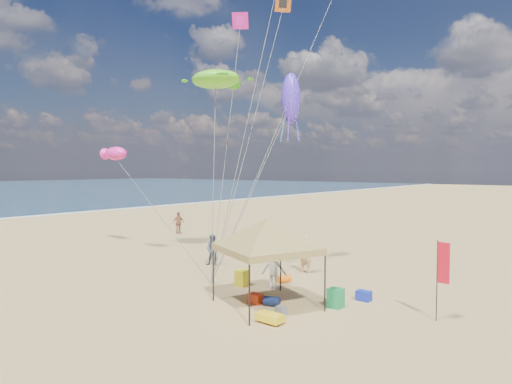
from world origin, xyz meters
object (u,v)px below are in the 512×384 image
feather_flag (442,267)px  cooler_blue (364,296)px  person_near_b (213,250)px  canopy_tent (267,222)px  chair_yellow (242,278)px  chair_green (336,298)px  person_far_a (178,223)px  cooler_red (255,299)px  beach_cart (270,317)px  person_near_c (274,269)px  person_near_a (306,254)px

feather_flag → cooler_blue: bearing=169.0°
person_near_b → canopy_tent: bearing=-58.5°
chair_yellow → chair_green: bearing=-1.1°
feather_flag → chair_yellow: 8.25m
canopy_tent → feather_flag: (5.52, 2.31, -1.31)m
feather_flag → person_far_a: size_ratio=1.58×
chair_green → person_near_b: (-8.45, 2.16, 0.47)m
cooler_red → beach_cart: 2.16m
feather_flag → person_near_c: feather_flag is taller
feather_flag → person_near_a: feather_flag is taller
feather_flag → chair_yellow: size_ratio=3.89×
feather_flag → cooler_red: size_ratio=5.05×
feather_flag → cooler_red: bearing=-158.7°
cooler_blue → person_near_b: bearing=175.3°
beach_cart → person_far_a: bearing=147.3°
beach_cart → person_near_a: (-2.89, 6.68, 0.74)m
cooler_blue → chair_green: (-0.43, -1.43, 0.16)m
chair_green → beach_cart: size_ratio=0.78×
cooler_red → chair_green: chair_green is taller
chair_green → person_near_a: 5.41m
cooler_blue → person_far_a: bearing=159.4°
cooler_blue → person_far_a: size_ratio=0.31×
chair_yellow → person_near_b: (-3.83, 2.07, 0.47)m
person_near_a → chair_green: bearing=134.0°
cooler_red → cooler_blue: bearing=44.4°
chair_green → person_near_c: bearing=169.8°
person_far_a → beach_cart: bearing=-112.2°
cooler_red → cooler_blue: size_ratio=1.00×
cooler_red → person_near_c: person_near_c is taller
canopy_tent → person_far_a: 19.57m
person_near_b → person_near_c: (5.17, -1.58, 0.04)m
person_near_b → person_far_a: 12.09m
beach_cart → person_near_c: bearing=125.0°
chair_green → cooler_blue: bearing=73.3°
feather_flag → beach_cart: bearing=-139.6°
chair_yellow → cooler_red: bearing=-38.2°
person_near_c → person_near_b: bearing=-40.9°
person_near_c → beach_cart: bearing=101.0°
person_near_a → person_far_a: (-14.92, 4.77, -0.08)m
beach_cart → cooler_red: bearing=142.0°
canopy_tent → person_near_a: bearing=107.8°
person_near_a → person_far_a: size_ratio=1.09×
canopy_tent → cooler_blue: bearing=49.4°
cooler_red → chair_yellow: bearing=141.8°
cooler_blue → person_near_c: (-3.71, -0.85, 0.67)m
cooler_red → cooler_blue: same height
chair_yellow → person_near_a: (0.85, 3.75, 0.59)m
canopy_tent → chair_green: bearing=35.5°
chair_yellow → person_near_b: bearing=151.6°
cooler_blue → feather_flag: bearing=-11.0°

